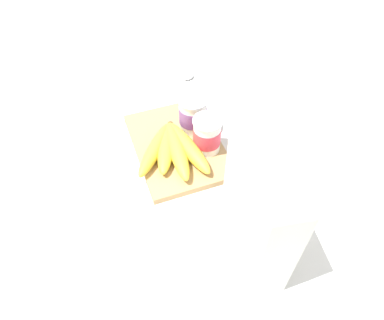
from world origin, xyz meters
The scene contains 7 objects.
ground_plane centered at (0.00, 0.00, 0.00)m, with size 2.40×2.40×0.00m, color silver.
cutting_board centered at (0.00, 0.00, 0.01)m, with size 0.29×0.20×0.02m, color tan.
cereal_box centered at (0.30, 0.05, 0.12)m, with size 0.21×0.07×0.25m, color white.
yogurt_cup_front centered at (-0.04, 0.06, 0.06)m, with size 0.07×0.07×0.09m.
yogurt_cup_back centered at (0.04, 0.06, 0.06)m, with size 0.07×0.07×0.09m.
banana_bunch centered at (0.03, -0.02, 0.04)m, with size 0.20×0.18×0.04m.
spoon centered at (-0.25, 0.09, 0.01)m, with size 0.06×0.13×0.01m.
Camera 1 is at (0.58, -0.17, 0.65)m, focal length 33.49 mm.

